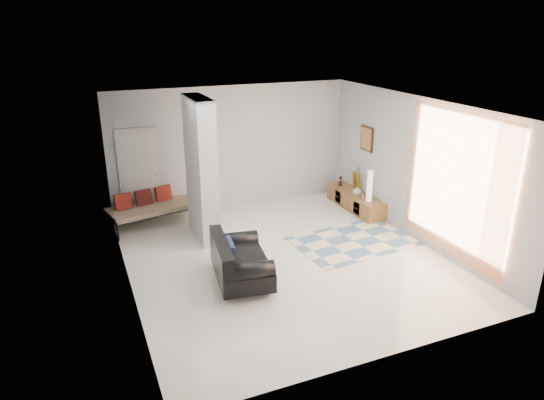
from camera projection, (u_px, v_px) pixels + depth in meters
name	position (u px, v px, depth m)	size (l,w,h in m)	color
floor	(286.00, 260.00, 8.88)	(6.00, 6.00, 0.00)	white
ceiling	(288.00, 106.00, 7.91)	(6.00, 6.00, 0.00)	white
wall_back	(232.00, 148.00, 10.99)	(6.00, 6.00, 0.00)	#B3B5B8
wall_front	(390.00, 262.00, 5.80)	(6.00, 6.00, 0.00)	#B3B5B8
wall_left	(123.00, 210.00, 7.40)	(6.00, 6.00, 0.00)	#B3B5B8
wall_right	(416.00, 170.00, 9.39)	(6.00, 6.00, 0.00)	#B3B5B8
partition_column	(201.00, 170.00, 9.38)	(0.35, 1.20, 2.80)	silver
hallway_door	(140.00, 175.00, 10.32)	(0.85, 0.06, 2.04)	beige
curtain	(455.00, 185.00, 8.35)	(2.55, 2.55, 0.00)	#FF8C43
wall_art	(367.00, 139.00, 10.76)	(0.04, 0.45, 0.55)	#3C2510
media_console	(355.00, 201.00, 11.19)	(0.45, 1.84, 0.80)	brown
loveseat	(238.00, 262.00, 8.03)	(1.04, 1.55, 0.76)	silver
daybed	(153.00, 206.00, 10.30)	(2.06, 1.22, 0.77)	black
area_rug	(353.00, 241.00, 9.62)	(2.33, 1.56, 0.01)	beige
cylinder_lamp	(370.00, 186.00, 10.51)	(0.13, 0.13, 0.69)	white
bronze_figurine	(341.00, 181.00, 11.59)	(0.11, 0.11, 0.23)	black
vase	(357.00, 191.00, 10.96)	(0.19, 0.19, 0.20)	silver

